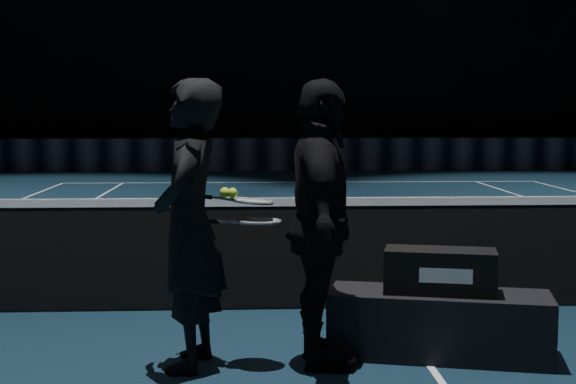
# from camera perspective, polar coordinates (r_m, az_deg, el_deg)

# --- Properties ---
(floor) EXTENTS (36.00, 36.00, 0.00)m
(floor) POSITION_cam_1_polar(r_m,az_deg,el_deg) (6.95, 7.19, -8.18)
(floor) COLOR #0E2332
(floor) RESTS_ON ground
(wall_back) EXTENTS (30.00, 0.00, 30.00)m
(wall_back) POSITION_cam_1_polar(r_m,az_deg,el_deg) (24.89, 0.04, 13.53)
(wall_back) COLOR black
(wall_back) RESTS_ON ground
(court_lines) EXTENTS (10.98, 23.78, 0.01)m
(court_lines) POSITION_cam_1_polar(r_m,az_deg,el_deg) (6.95, 7.19, -8.15)
(court_lines) COLOR white
(court_lines) RESTS_ON floor
(net_mesh) EXTENTS (12.80, 0.02, 0.86)m
(net_mesh) POSITION_cam_1_polar(r_m,az_deg,el_deg) (6.86, 7.24, -4.53)
(net_mesh) COLOR black
(net_mesh) RESTS_ON floor
(net_tape) EXTENTS (12.80, 0.03, 0.07)m
(net_tape) POSITION_cam_1_polar(r_m,az_deg,el_deg) (6.79, 7.29, -0.67)
(net_tape) COLOR white
(net_tape) RESTS_ON net_mesh
(sponsor_backdrop) EXTENTS (22.00, 0.15, 0.90)m
(sponsor_backdrop) POSITION_cam_1_polar(r_m,az_deg,el_deg) (22.21, 0.35, 2.69)
(sponsor_backdrop) COLOR black
(sponsor_backdrop) RESTS_ON floor
(player_bench) EXTENTS (1.56, 0.83, 0.45)m
(player_bench) POSITION_cam_1_polar(r_m,az_deg,el_deg) (5.63, 10.69, -9.25)
(player_bench) COLOR black
(player_bench) RESTS_ON floor
(racket_bag) EXTENTS (0.80, 0.48, 0.30)m
(racket_bag) POSITION_cam_1_polar(r_m,az_deg,el_deg) (5.55, 10.76, -5.54)
(racket_bag) COLOR black
(racket_bag) RESTS_ON player_bench
(bag_signature) EXTENTS (0.34, 0.09, 0.10)m
(bag_signature) POSITION_cam_1_polar(r_m,az_deg,el_deg) (5.40, 11.16, -5.87)
(bag_signature) COLOR white
(bag_signature) RESTS_ON racket_bag
(player_a) EXTENTS (0.54, 0.74, 1.88)m
(player_a) POSITION_cam_1_polar(r_m,az_deg,el_deg) (5.22, -7.03, -2.34)
(player_a) COLOR black
(player_a) RESTS_ON floor
(player_b) EXTENTS (0.48, 1.11, 1.88)m
(player_b) POSITION_cam_1_polar(r_m,az_deg,el_deg) (5.21, 2.33, -2.31)
(player_b) COLOR black
(player_b) RESTS_ON floor
(racket_lower) EXTENTS (0.68, 0.23, 0.03)m
(racket_lower) POSITION_cam_1_polar(r_m,az_deg,el_deg) (5.19, -2.08, -2.10)
(racket_lower) COLOR black
(racket_lower) RESTS_ON player_a
(racket_upper) EXTENTS (0.69, 0.26, 0.10)m
(racket_upper) POSITION_cam_1_polar(r_m,az_deg,el_deg) (5.22, -2.63, -0.65)
(racket_upper) COLOR black
(racket_upper) RESTS_ON player_b
(tennis_balls) EXTENTS (0.12, 0.10, 0.12)m
(tennis_balls) POSITION_cam_1_polar(r_m,az_deg,el_deg) (5.18, -4.24, 0.12)
(tennis_balls) COLOR #A6D42C
(tennis_balls) RESTS_ON racket_upper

